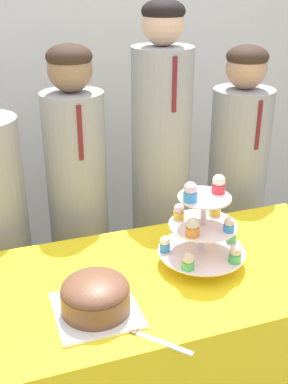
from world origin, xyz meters
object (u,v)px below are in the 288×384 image
round_cake (95,295)px  student_1 (79,220)px  student_3 (235,200)px  student_2 (160,193)px  cake_knife (139,334)px  cupcake_stand (203,228)px

round_cake → student_1: student_1 is taller
round_cake → student_1: size_ratio=0.17×
student_3 → student_2: bearing=180.0°
round_cake → student_3: size_ratio=0.17×
student_2 → student_3: (0.40, -0.00, -0.10)m
student_3 → cake_knife: bearing=-132.5°
cake_knife → student_1: size_ratio=0.13×
student_1 → student_2: 0.39m
round_cake → student_1: (0.10, 0.73, -0.13)m
cake_knife → student_2: bearing=113.3°
round_cake → student_2: 0.88m
round_cake → cupcake_stand: 0.44m
cake_knife → round_cake: bearing=171.4°
cupcake_stand → student_1: bearing=118.0°
round_cake → cake_knife: round_cake is taller
student_1 → student_3: bearing=0.0°
cake_knife → cupcake_stand: size_ratio=0.60×
student_2 → round_cake: bearing=-123.8°
round_cake → student_2: size_ratio=0.15×
cake_knife → cupcake_stand: (0.32, 0.28, 0.14)m
student_1 → student_2: size_ratio=0.91×
round_cake → student_3: student_3 is taller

